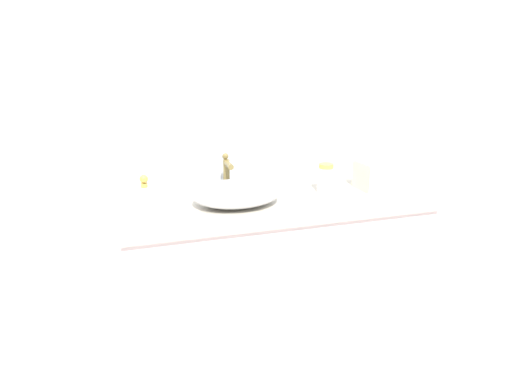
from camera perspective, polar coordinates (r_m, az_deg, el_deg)
name	(u,v)px	position (r m, az deg, el deg)	size (l,w,h in m)	color
bathroom_wall_rear	(241,84)	(2.22, -1.80, 11.72)	(6.00, 0.06, 2.60)	silver
vanity_counter	(274,285)	(2.22, 2.11, -12.14)	(1.34, 0.52, 0.84)	white
wall_mirror_panel	(257,63)	(2.20, 0.09, 14.15)	(1.27, 0.01, 1.11)	#B2BCC6
sink_basin	(236,193)	(1.95, -2.36, -1.25)	(0.37, 0.28, 0.10)	silver
faucet	(227,171)	(2.08, -3.49, 1.42)	(0.03, 0.12, 0.18)	olive
soap_dispenser	(145,196)	(1.92, -13.13, -1.58)	(0.06, 0.06, 0.15)	silver
lotion_bottle	(326,179)	(2.13, 8.34, 0.52)	(0.08, 0.08, 0.13)	white
tissue_box	(374,174)	(2.22, 13.94, 1.10)	(0.15, 0.15, 0.17)	beige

